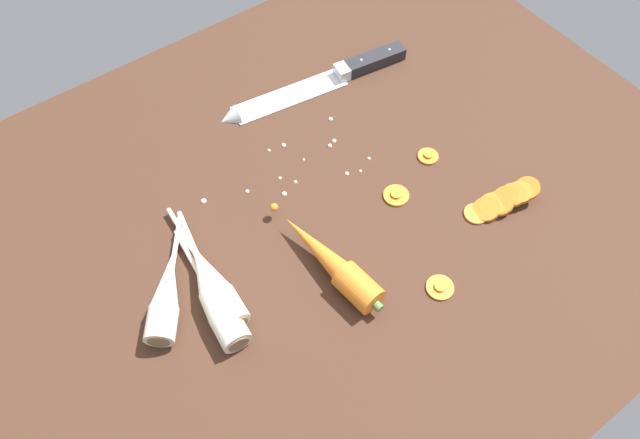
% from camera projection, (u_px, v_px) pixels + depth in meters
% --- Properties ---
extents(ground_plane, '(1.20, 0.90, 0.04)m').
position_uv_depth(ground_plane, '(312.00, 223.00, 0.90)').
color(ground_plane, '#42281C').
extents(chefs_knife, '(0.35, 0.08, 0.04)m').
position_uv_depth(chefs_knife, '(312.00, 85.00, 1.02)').
color(chefs_knife, silver).
rests_on(chefs_knife, ground_plane).
extents(whole_carrot, '(0.06, 0.22, 0.04)m').
position_uv_depth(whole_carrot, '(332.00, 263.00, 0.82)').
color(whole_carrot, orange).
rests_on(whole_carrot, ground_plane).
extents(parsnip_front, '(0.06, 0.19, 0.04)m').
position_uv_depth(parsnip_front, '(209.00, 281.00, 0.80)').
color(parsnip_front, silver).
rests_on(parsnip_front, ground_plane).
extents(parsnip_mid_left, '(0.14, 0.17, 0.04)m').
position_uv_depth(parsnip_mid_left, '(166.00, 296.00, 0.79)').
color(parsnip_mid_left, silver).
rests_on(parsnip_mid_left, ground_plane).
extents(parsnip_mid_right, '(0.05, 0.22, 0.04)m').
position_uv_depth(parsnip_mid_right, '(213.00, 283.00, 0.80)').
color(parsnip_mid_right, silver).
rests_on(parsnip_mid_right, ground_plane).
extents(parsnip_back, '(0.05, 0.20, 0.04)m').
position_uv_depth(parsnip_back, '(216.00, 304.00, 0.79)').
color(parsnip_back, silver).
rests_on(parsnip_back, ground_plane).
extents(carrot_slice_stack, '(0.12, 0.05, 0.04)m').
position_uv_depth(carrot_slice_stack, '(502.00, 201.00, 0.88)').
color(carrot_slice_stack, orange).
rests_on(carrot_slice_stack, ground_plane).
extents(carrot_slice_stray_near, '(0.03, 0.03, 0.01)m').
position_uv_depth(carrot_slice_stray_near, '(428.00, 156.00, 0.94)').
color(carrot_slice_stray_near, orange).
rests_on(carrot_slice_stray_near, ground_plane).
extents(carrot_slice_stray_mid, '(0.04, 0.04, 0.01)m').
position_uv_depth(carrot_slice_stray_mid, '(440.00, 287.00, 0.82)').
color(carrot_slice_stray_mid, orange).
rests_on(carrot_slice_stray_mid, ground_plane).
extents(carrot_slice_stray_far, '(0.04, 0.04, 0.01)m').
position_uv_depth(carrot_slice_stray_far, '(396.00, 195.00, 0.90)').
color(carrot_slice_stray_far, orange).
rests_on(carrot_slice_stray_far, ground_plane).
extents(mince_crumbs, '(0.26, 0.12, 0.01)m').
position_uv_depth(mince_crumbs, '(294.00, 165.00, 0.93)').
color(mince_crumbs, silver).
rests_on(mince_crumbs, ground_plane).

